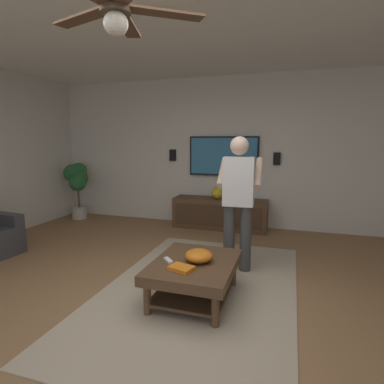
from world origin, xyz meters
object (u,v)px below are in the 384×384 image
Objects in this scene: potted_plant_tall at (77,181)px; ceiling_fan at (116,11)px; bowl at (199,256)px; remote_white at (168,260)px; media_console at (220,214)px; book at (181,268)px; person_standing at (238,196)px; wall_speaker_left at (277,159)px; vase_round at (217,193)px; tv at (223,156)px; wall_speaker_right at (173,155)px; coffee_table at (194,271)px.

ceiling_fan reaches higher than potted_plant_tall.
bowl reaches higher than remote_white.
ceiling_fan is at bearing -138.33° from potted_plant_tall.
media_console is at bearing 8.18° from bowl.
media_console is at bearing 111.22° from book.
potted_plant_tall is at bearing 155.44° from book.
person_standing is 5.97× the size of bowl.
wall_speaker_left is (2.98, -0.87, 0.86)m from remote_white.
remote_white is 3.22m from wall_speaker_left.
vase_round is 0.18× the size of ceiling_fan.
remote_white is 2.73m from vase_round.
vase_round reaches higher than remote_white.
vase_round is 1.00× the size of wall_speaker_left.
remote_white is at bearing 1.73° from tv.
wall_speaker_right is at bearing 35.80° from person_standing.
wall_speaker_right is at bearing -90.75° from tv.
person_standing is 10.93× the size of remote_white.
coffee_table is at bearing -171.80° from vase_round.
potted_plant_tall is at bearing -173.99° from remote_white.
media_console is 7.73× the size of book.
potted_plant_tall is (-0.43, 2.90, -0.51)m from tv.
ceiling_fan reaches higher than coffee_table.
book is (-0.25, 0.10, -0.04)m from bowl.
wall_speaker_right is at bearing 90.00° from wall_speaker_left.
tv is at bearing 90.79° from wall_speaker_left.
remote_white is at bearing 156.31° from book.
bowl is 1.25× the size of wall_speaker_left.
potted_plant_tall is 2.02m from wall_speaker_right.
remote_white is (-0.08, 0.24, 0.12)m from coffee_table.
wall_speaker_right is (2.89, 1.38, 0.85)m from bowl.
ceiling_fan reaches higher than wall_speaker_left.
wall_speaker_left is (0.44, -3.86, 0.48)m from potted_plant_tall.
ceiling_fan reaches higher than book.
potted_plant_tall reaches higher than coffee_table.
wall_speaker_left is at bearing -83.44° from potted_plant_tall.
wall_speaker_right is (0.44, -1.90, 0.52)m from potted_plant_tall.
person_standing is 7.45× the size of book.
ceiling_fan is at bearing 167.10° from wall_speaker_left.
person_standing is at bearing 17.12° from tv.
tv is 0.78× the size of person_standing.
media_console is at bearing 104.88° from wall_speaker_left.
wall_speaker_right reaches higher than media_console.
coffee_table is at bearing 7.20° from media_console.
coffee_table is 1.12m from person_standing.
potted_plant_tall is 5.20× the size of wall_speaker_left.
wall_speaker_left is at bearing -90.00° from wall_speaker_right.
bowl reaches higher than book.
remote_white is (-0.95, 0.53, -0.52)m from person_standing.
remote_white is 0.68× the size of wall_speaker_left.
vase_round is 1.19m from wall_speaker_right.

